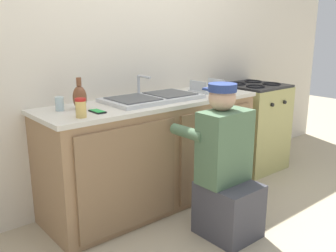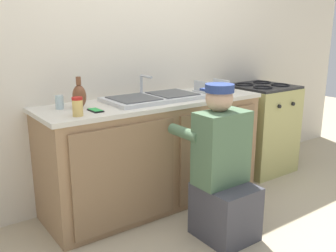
# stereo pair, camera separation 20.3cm
# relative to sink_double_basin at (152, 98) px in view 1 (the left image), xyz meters

# --- Properties ---
(ground_plane) EXTENTS (12.00, 12.00, 0.00)m
(ground_plane) POSITION_rel_sink_double_basin_xyz_m (0.00, -0.30, -0.92)
(ground_plane) COLOR tan
(back_wall) EXTENTS (6.00, 0.10, 2.50)m
(back_wall) POSITION_rel_sink_double_basin_xyz_m (0.00, 0.35, 0.33)
(back_wall) COLOR beige
(back_wall) RESTS_ON ground_plane
(counter_cabinet) EXTENTS (1.88, 0.62, 0.87)m
(counter_cabinet) POSITION_rel_sink_double_basin_xyz_m (0.00, -0.01, -0.49)
(counter_cabinet) COLOR #997551
(counter_cabinet) RESTS_ON ground_plane
(countertop) EXTENTS (1.92, 0.62, 0.03)m
(countertop) POSITION_rel_sink_double_basin_xyz_m (0.00, -0.00, -0.04)
(countertop) COLOR beige
(countertop) RESTS_ON counter_cabinet
(sink_double_basin) EXTENTS (0.80, 0.44, 0.19)m
(sink_double_basin) POSITION_rel_sink_double_basin_xyz_m (0.00, 0.00, 0.00)
(sink_double_basin) COLOR silver
(sink_double_basin) RESTS_ON countertop
(stove_range) EXTENTS (0.60, 0.62, 0.92)m
(stove_range) POSITION_rel_sink_double_basin_xyz_m (1.33, -0.00, -0.46)
(stove_range) COLOR tan
(stove_range) RESTS_ON ground_plane
(plumber_person) EXTENTS (0.42, 0.61, 1.10)m
(plumber_person) POSITION_rel_sink_double_basin_xyz_m (0.08, -0.74, -0.46)
(plumber_person) COLOR #3F3F47
(plumber_person) RESTS_ON ground_plane
(dish_rack_tray) EXTENTS (0.28, 0.22, 0.11)m
(dish_rack_tray) POSITION_rel_sink_double_basin_xyz_m (0.63, -0.01, 0.01)
(dish_rack_tray) COLOR #B2B7BC
(dish_rack_tray) RESTS_ON countertop
(vase_decorative) EXTENTS (0.10, 0.10, 0.23)m
(vase_decorative) POSITION_rel_sink_double_basin_xyz_m (-0.62, 0.05, 0.07)
(vase_decorative) COLOR brown
(vase_decorative) RESTS_ON countertop
(condiment_jar) EXTENTS (0.07, 0.07, 0.13)m
(condiment_jar) POSITION_rel_sink_double_basin_xyz_m (-0.74, -0.19, 0.05)
(condiment_jar) COLOR #DBB760
(condiment_jar) RESTS_ON countertop
(water_glass) EXTENTS (0.06, 0.06, 0.10)m
(water_glass) POSITION_rel_sink_double_basin_xyz_m (-0.75, 0.10, 0.03)
(water_glass) COLOR #ADC6CC
(water_glass) RESTS_ON countertop
(cell_phone) EXTENTS (0.07, 0.14, 0.01)m
(cell_phone) POSITION_rel_sink_double_basin_xyz_m (-0.58, -0.12, -0.01)
(cell_phone) COLOR black
(cell_phone) RESTS_ON countertop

